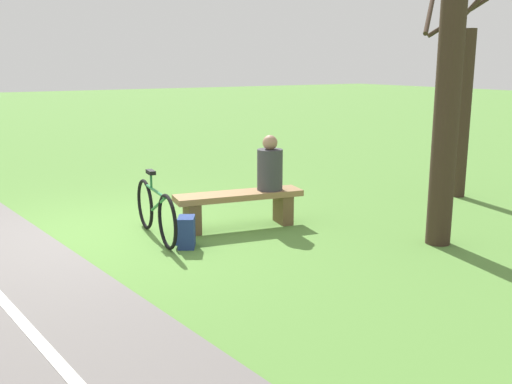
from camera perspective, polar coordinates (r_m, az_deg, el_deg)
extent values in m
plane|color=#548438|center=(7.78, -15.60, -4.27)|extent=(80.00, 80.00, 0.00)
cube|color=#937047|center=(7.83, -1.68, -0.32)|extent=(1.78, 0.71, 0.08)
cube|color=brown|center=(8.12, 2.65, -1.62)|extent=(0.22, 0.38, 0.41)
cube|color=brown|center=(7.70, -6.23, -2.48)|extent=(0.22, 0.38, 0.41)
cylinder|color=#38383D|center=(7.92, 1.36, 2.19)|extent=(0.40, 0.40, 0.56)
sphere|color=#9E755B|center=(7.87, 1.37, 4.83)|extent=(0.20, 0.20, 0.20)
torus|color=black|center=(7.03, -8.62, -2.89)|extent=(0.11, 0.67, 0.67)
torus|color=black|center=(7.94, -10.74, -1.17)|extent=(0.11, 0.67, 0.67)
cylinder|color=#237038|center=(7.42, -9.83, 0.14)|extent=(0.12, 0.83, 0.04)
cylinder|color=#237038|center=(7.31, -9.47, -1.17)|extent=(0.10, 0.60, 0.32)
cylinder|color=#237038|center=(7.53, -10.17, 1.10)|extent=(0.03, 0.03, 0.20)
cube|color=black|center=(7.51, -10.20, 1.92)|extent=(0.10, 0.21, 0.05)
cube|color=navy|center=(7.10, -6.78, -3.89)|extent=(0.31, 0.34, 0.38)
cube|color=#2A438C|center=(7.13, -7.70, -4.33)|extent=(0.13, 0.19, 0.17)
cylinder|color=#38281E|center=(7.28, 18.25, 10.23)|extent=(0.30, 0.30, 3.94)
cylinder|color=#38281E|center=(10.12, 19.58, 7.09)|extent=(0.21, 0.21, 2.71)
cylinder|color=#38281E|center=(10.48, 20.16, 16.43)|extent=(0.58, 0.62, 0.90)
cylinder|color=#38281E|center=(10.16, 16.64, 16.75)|extent=(1.07, 0.84, 0.90)
cylinder|color=#38281E|center=(10.55, 19.06, 15.77)|extent=(0.94, 0.51, 0.66)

